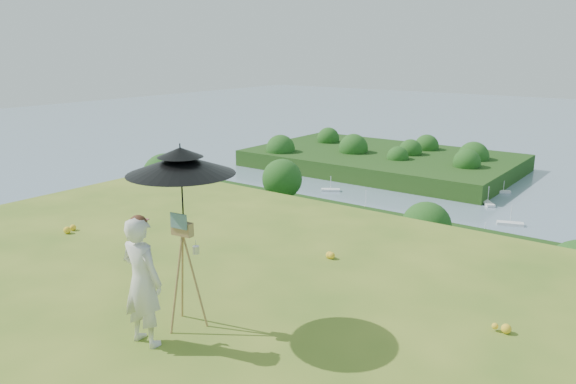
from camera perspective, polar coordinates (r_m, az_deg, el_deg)
The scene contains 8 objects.
ground at distance 7.62m, azimuth -18.82°, elevation -13.73°, with size 14.00×14.00×0.00m, color #4B7220.
peninsula at distance 180.94m, azimuth 9.57°, elevation 3.97°, with size 90.00×60.00×12.00m, color #133A10, non-canonical shape.
slope_trees at distance 43.23m, azimuth 26.00°, elevation -12.41°, with size 110.00×50.00×6.00m, color #1B4314, non-canonical shape.
wildflowers at distance 7.72m, azimuth -17.31°, elevation -12.73°, with size 10.00×10.50×0.12m, color yellow, non-canonical shape.
painter at distance 6.98m, azimuth -14.61°, elevation -8.77°, with size 0.59×0.39×1.61m, color silver.
field_easel at distance 7.30m, azimuth -10.49°, elevation -7.81°, with size 0.58×0.58×1.53m, color olive, non-canonical shape.
sun_umbrella at distance 6.99m, azimuth -10.72°, elevation 0.32°, with size 1.33×1.33×1.13m, color black, non-canonical shape.
painter_cap at distance 6.72m, azimuth -15.02°, elevation -2.78°, with size 0.21×0.25×0.10m, color #CA6F6F, non-canonical shape.
Camera 1 is at (5.70, -3.65, 3.51)m, focal length 35.00 mm.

